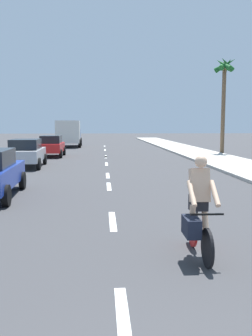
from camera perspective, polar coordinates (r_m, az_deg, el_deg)
ground_plane at (r=21.00m, az=-3.11°, el=0.44°), size 160.00×160.00×0.00m
sidewalk_strip at (r=24.24m, az=14.83°, el=1.25°), size 3.60×80.00×0.14m
lane_stripe_1 at (r=4.65m, az=-0.41°, el=-23.35°), size 0.16×1.80×0.01m
lane_stripe_2 at (r=8.88m, az=-2.15°, el=-8.42°), size 0.16×1.80×0.01m
lane_stripe_3 at (r=13.76m, az=-2.75°, el=-2.94°), size 0.16×1.80×0.01m
lane_stripe_4 at (r=16.71m, az=-2.93°, el=-1.20°), size 0.16×1.80×0.01m
lane_stripe_5 at (r=21.64m, az=-3.13°, el=0.64°), size 0.16×1.80×0.01m
lane_stripe_6 at (r=26.25m, az=-3.25°, el=1.74°), size 0.16×1.80×0.01m
lane_stripe_7 at (r=26.87m, az=-3.26°, el=1.85°), size 0.16×1.80×0.01m
lane_stripe_8 at (r=33.87m, az=-3.37°, el=2.89°), size 0.16×1.80×0.01m
lane_stripe_9 at (r=40.23m, az=-3.44°, el=3.52°), size 0.16×1.80×0.01m
cyclist at (r=6.48m, az=11.37°, el=-6.79°), size 0.62×1.71×1.82m
parked_car_silver at (r=20.69m, az=-15.61°, el=2.43°), size 1.98×4.05×1.57m
parked_car_red at (r=27.23m, az=-11.79°, el=3.54°), size 1.81×3.83×1.57m
delivery_truck at (r=39.26m, az=-9.11°, el=5.55°), size 2.84×6.32×2.80m
palm_tree_far at (r=30.46m, az=15.40°, el=13.47°), size 1.79×1.76×7.81m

